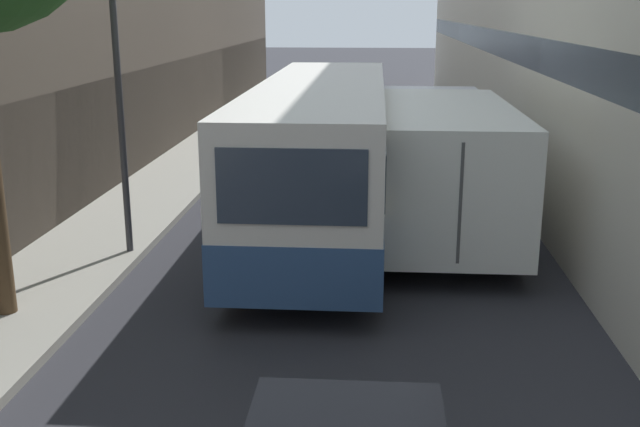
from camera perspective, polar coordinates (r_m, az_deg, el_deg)
ground_plane at (r=14.63m, az=1.17°, el=-2.24°), size 150.00×150.00×0.00m
sidewalk_left at (r=15.53m, az=-15.96°, el=-1.53°), size 2.25×60.00×0.14m
bus at (r=15.41m, az=0.17°, el=4.77°), size 2.49×11.24×3.00m
box_truck at (r=15.63m, az=9.07°, el=4.36°), size 2.49×8.39×2.66m
panel_van at (r=28.25m, az=-1.39°, el=8.52°), size 1.80×4.38×1.89m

